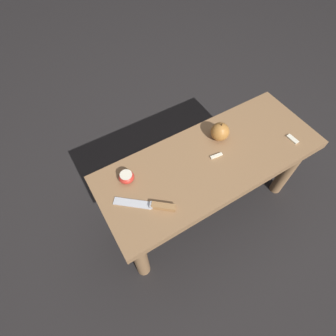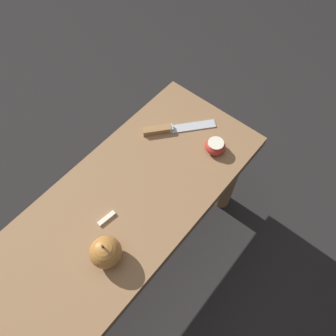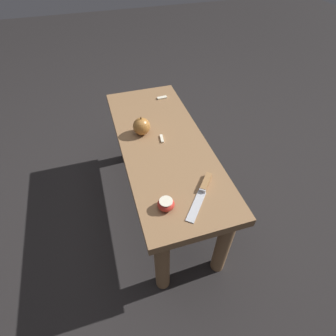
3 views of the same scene
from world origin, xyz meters
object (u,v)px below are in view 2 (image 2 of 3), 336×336
at_px(wooden_bench, 117,225).
at_px(apple_cut, 215,146).
at_px(knife, 168,129).
at_px(apple_whole, 106,252).

distance_m(wooden_bench, apple_cut, 0.39).
bearing_deg(apple_cut, wooden_bench, -14.65).
height_order(wooden_bench, apple_cut, apple_cut).
relative_size(wooden_bench, knife, 4.98).
bearing_deg(knife, apple_cut, -38.02).
xyz_separation_m(wooden_bench, apple_cut, (-0.36, 0.09, 0.11)).
xyz_separation_m(knife, apple_whole, (0.42, 0.15, 0.03)).
distance_m(knife, apple_whole, 0.45).
distance_m(apple_whole, apple_cut, 0.46).
distance_m(knife, apple_cut, 0.17).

